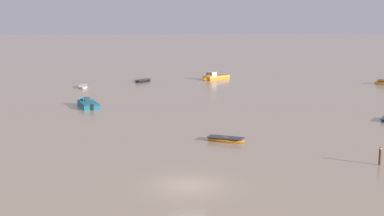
{
  "coord_description": "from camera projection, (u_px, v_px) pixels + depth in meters",
  "views": [
    {
      "loc": [
        -4.81,
        -31.35,
        10.37
      ],
      "look_at": [
        4.21,
        24.9,
        0.79
      ],
      "focal_mm": 48.22,
      "sensor_mm": 36.0,
      "label": 1
    }
  ],
  "objects": [
    {
      "name": "ground_plane",
      "position": [
        189.0,
        185.0,
        33.0
      ],
      "size": [
        800.0,
        800.0,
        0.0
      ],
      "primitive_type": "plane",
      "color": "tan"
    },
    {
      "name": "motorboat_moored_1",
      "position": [
        213.0,
        78.0,
        92.79
      ],
      "size": [
        5.86,
        4.6,
        2.15
      ],
      "rotation": [
        0.0,
        0.0,
        3.68
      ],
      "color": "orange",
      "rests_on": "ground"
    },
    {
      "name": "motorboat_moored_2",
      "position": [
        87.0,
        104.0,
        63.78
      ],
      "size": [
        3.04,
        5.61,
        1.83
      ],
      "rotation": [
        0.0,
        0.0,
        1.81
      ],
      "color": "#197084",
      "rests_on": "ground"
    },
    {
      "name": "rowboat_moored_2",
      "position": [
        143.0,
        81.0,
        89.56
      ],
      "size": [
        3.57,
        3.69,
        0.6
      ],
      "rotation": [
        0.0,
        0.0,
        0.82
      ],
      "color": "black",
      "rests_on": "ground"
    },
    {
      "name": "rowboat_moored_3",
      "position": [
        83.0,
        87.0,
        81.68
      ],
      "size": [
        1.35,
        3.74,
        0.59
      ],
      "rotation": [
        0.0,
        0.0,
        1.59
      ],
      "color": "white",
      "rests_on": "ground"
    },
    {
      "name": "rowboat_moored_4",
      "position": [
        226.0,
        140.0,
        45.11
      ],
      "size": [
        3.53,
        2.79,
        0.54
      ],
      "rotation": [
        0.0,
        0.0,
        5.73
      ],
      "color": "orange",
      "rests_on": "ground"
    },
    {
      "name": "mooring_post_left",
      "position": [
        380.0,
        157.0,
        37.61
      ],
      "size": [
        0.22,
        0.22,
        1.45
      ],
      "color": "#4E3323",
      "rests_on": "ground"
    }
  ]
}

